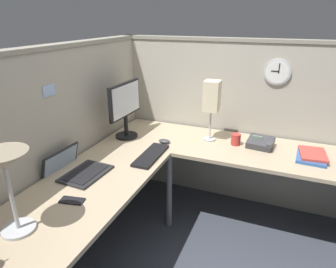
{
  "coord_description": "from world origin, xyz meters",
  "views": [
    {
      "loc": [
        -1.87,
        -0.64,
        1.76
      ],
      "look_at": [
        0.19,
        0.18,
        0.87
      ],
      "focal_mm": 31.64,
      "sensor_mm": 36.0,
      "label": 1
    }
  ],
  "objects_px": {
    "book_stack": "(312,156)",
    "desk_lamp_paper": "(212,98)",
    "computer_mouse": "(164,141)",
    "cell_phone": "(72,201)",
    "office_phone": "(261,143)",
    "laptop": "(75,169)",
    "coffee_mug": "(236,139)",
    "wall_clock": "(277,72)",
    "keyboard": "(151,155)",
    "monitor": "(125,106)",
    "desk_lamp_dome": "(5,168)"
  },
  "relations": [
    {
      "from": "computer_mouse",
      "to": "desk_lamp_dome",
      "type": "bearing_deg",
      "value": 168.55
    },
    {
      "from": "book_stack",
      "to": "coffee_mug",
      "type": "distance_m",
      "value": 0.6
    },
    {
      "from": "keyboard",
      "to": "cell_phone",
      "type": "relative_size",
      "value": 2.99
    },
    {
      "from": "desk_lamp_dome",
      "to": "cell_phone",
      "type": "relative_size",
      "value": 3.09
    },
    {
      "from": "keyboard",
      "to": "office_phone",
      "type": "xyz_separation_m",
      "value": [
        0.5,
        -0.78,
        0.03
      ]
    },
    {
      "from": "coffee_mug",
      "to": "wall_clock",
      "type": "relative_size",
      "value": 0.44
    },
    {
      "from": "monitor",
      "to": "office_phone",
      "type": "xyz_separation_m",
      "value": [
        0.22,
        -1.16,
        -0.26
      ]
    },
    {
      "from": "cell_phone",
      "to": "wall_clock",
      "type": "bearing_deg",
      "value": -44.62
    },
    {
      "from": "office_phone",
      "to": "coffee_mug",
      "type": "distance_m",
      "value": 0.21
    },
    {
      "from": "computer_mouse",
      "to": "cell_phone",
      "type": "relative_size",
      "value": 0.72
    },
    {
      "from": "laptop",
      "to": "computer_mouse",
      "type": "distance_m",
      "value": 0.81
    },
    {
      "from": "computer_mouse",
      "to": "desk_lamp_paper",
      "type": "relative_size",
      "value": 0.2
    },
    {
      "from": "desk_lamp_paper",
      "to": "office_phone",
      "type": "bearing_deg",
      "value": -89.89
    },
    {
      "from": "desk_lamp_dome",
      "to": "desk_lamp_paper",
      "type": "height_order",
      "value": "desk_lamp_paper"
    },
    {
      "from": "laptop",
      "to": "book_stack",
      "type": "relative_size",
      "value": 1.32
    },
    {
      "from": "desk_lamp_dome",
      "to": "office_phone",
      "type": "bearing_deg",
      "value": -34.4
    },
    {
      "from": "monitor",
      "to": "cell_phone",
      "type": "relative_size",
      "value": 3.47
    },
    {
      "from": "computer_mouse",
      "to": "book_stack",
      "type": "bearing_deg",
      "value": -82.58
    },
    {
      "from": "cell_phone",
      "to": "coffee_mug",
      "type": "xyz_separation_m",
      "value": [
        1.21,
        -0.76,
        0.04
      ]
    },
    {
      "from": "keyboard",
      "to": "wall_clock",
      "type": "xyz_separation_m",
      "value": [
        0.79,
        -0.83,
        0.57
      ]
    },
    {
      "from": "computer_mouse",
      "to": "office_phone",
      "type": "bearing_deg",
      "value": -74.38
    },
    {
      "from": "desk_lamp_paper",
      "to": "computer_mouse",
      "type": "bearing_deg",
      "value": 122.47
    },
    {
      "from": "office_phone",
      "to": "book_stack",
      "type": "xyz_separation_m",
      "value": [
        -0.07,
        -0.39,
        -0.02
      ]
    },
    {
      "from": "monitor",
      "to": "desk_lamp_dome",
      "type": "xyz_separation_m",
      "value": [
        -1.32,
        -0.11,
        0.07
      ]
    },
    {
      "from": "laptop",
      "to": "computer_mouse",
      "type": "bearing_deg",
      "value": -28.84
    },
    {
      "from": "monitor",
      "to": "office_phone",
      "type": "relative_size",
      "value": 2.2
    },
    {
      "from": "keyboard",
      "to": "office_phone",
      "type": "bearing_deg",
      "value": -58.09
    },
    {
      "from": "book_stack",
      "to": "keyboard",
      "type": "bearing_deg",
      "value": 110.51
    },
    {
      "from": "cell_phone",
      "to": "book_stack",
      "type": "xyz_separation_m",
      "value": [
        1.16,
        -1.35,
        0.02
      ]
    },
    {
      "from": "computer_mouse",
      "to": "laptop",
      "type": "bearing_deg",
      "value": 151.16
    },
    {
      "from": "monitor",
      "to": "book_stack",
      "type": "xyz_separation_m",
      "value": [
        0.15,
        -1.55,
        -0.27
      ]
    },
    {
      "from": "laptop",
      "to": "desk_lamp_dome",
      "type": "distance_m",
      "value": 0.71
    },
    {
      "from": "computer_mouse",
      "to": "wall_clock",
      "type": "relative_size",
      "value": 0.47
    },
    {
      "from": "laptop",
      "to": "coffee_mug",
      "type": "distance_m",
      "value": 1.33
    },
    {
      "from": "computer_mouse",
      "to": "book_stack",
      "type": "height_order",
      "value": "book_stack"
    },
    {
      "from": "laptop",
      "to": "cell_phone",
      "type": "xyz_separation_m",
      "value": [
        -0.3,
        -0.21,
        -0.02
      ]
    },
    {
      "from": "monitor",
      "to": "book_stack",
      "type": "relative_size",
      "value": 1.68
    },
    {
      "from": "computer_mouse",
      "to": "desk_lamp_paper",
      "type": "bearing_deg",
      "value": -57.53
    },
    {
      "from": "desk_lamp_paper",
      "to": "cell_phone",
      "type": "bearing_deg",
      "value": 156.95
    },
    {
      "from": "cell_phone",
      "to": "office_phone",
      "type": "xyz_separation_m",
      "value": [
        1.23,
        -0.97,
        0.03
      ]
    },
    {
      "from": "laptop",
      "to": "wall_clock",
      "type": "relative_size",
      "value": 1.79
    },
    {
      "from": "monitor",
      "to": "coffee_mug",
      "type": "height_order",
      "value": "monitor"
    },
    {
      "from": "office_phone",
      "to": "keyboard",
      "type": "bearing_deg",
      "value": 122.82
    },
    {
      "from": "monitor",
      "to": "desk_lamp_dome",
      "type": "height_order",
      "value": "monitor"
    },
    {
      "from": "monitor",
      "to": "book_stack",
      "type": "bearing_deg",
      "value": -84.53
    },
    {
      "from": "desk_lamp_dome",
      "to": "coffee_mug",
      "type": "height_order",
      "value": "desk_lamp_dome"
    },
    {
      "from": "book_stack",
      "to": "desk_lamp_paper",
      "type": "distance_m",
      "value": 0.91
    },
    {
      "from": "desk_lamp_dome",
      "to": "desk_lamp_paper",
      "type": "relative_size",
      "value": 0.84
    },
    {
      "from": "keyboard",
      "to": "coffee_mug",
      "type": "xyz_separation_m",
      "value": [
        0.48,
        -0.58,
        0.04
      ]
    },
    {
      "from": "computer_mouse",
      "to": "cell_phone",
      "type": "bearing_deg",
      "value": 169.98
    }
  ]
}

